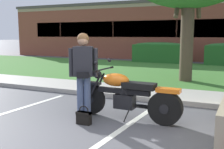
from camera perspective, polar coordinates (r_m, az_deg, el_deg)
ground_plane at (r=4.53m, az=-2.68°, el=-13.34°), size 140.00×140.00×0.00m
curb_strip at (r=7.01m, az=7.93°, el=-5.07°), size 60.00×0.20×0.12m
concrete_walk at (r=7.81m, az=9.74°, el=-3.88°), size 60.00×1.50×0.08m
grass_lawn at (r=12.34m, az=15.39°, el=0.35°), size 60.00×7.87×0.06m
stall_stripe_1 at (r=4.64m, az=-0.08°, el=-12.72°), size 0.38×4.40×0.01m
motorcycle at (r=5.39m, az=3.78°, el=-4.47°), size 2.24×0.82×1.18m
rider_person at (r=5.40m, az=-5.98°, el=1.05°), size 0.54×0.38×1.70m
handbag at (r=5.21m, az=-5.90°, el=-8.77°), size 0.28×0.13×0.36m
hedge_left at (r=16.41m, az=9.77°, el=4.60°), size 3.06×0.90×1.24m
brick_building at (r=22.45m, az=15.67°, el=8.77°), size 26.35×9.21×3.95m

